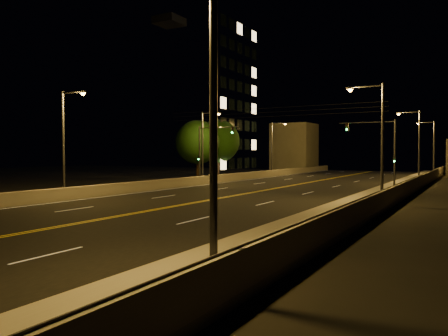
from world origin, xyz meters
The scene contains 21 objects.
road centered at (0.00, 20.00, 0.01)m, with size 18.00×120.00×0.02m, color black.
sidewalk centered at (10.80, 20.00, 0.15)m, with size 3.60×120.00×0.30m, color gray.
curb centered at (8.93, 20.00, 0.07)m, with size 0.14×120.00×0.15m, color gray.
parapet_wall centered at (12.45, 20.00, 0.80)m, with size 0.30×120.00×1.00m, color gray.
jersey_barrier centered at (-9.38, 20.00, 0.48)m, with size 0.45×120.00×0.95m, color gray.
distant_building_left centered at (-16.00, 78.67, 4.84)m, with size 8.00×8.00×9.67m, color gray.
parapet_rail centered at (12.45, 20.00, 1.33)m, with size 0.06×0.06×120.00m, color black.
lane_markings centered at (0.00, 19.93, 0.02)m, with size 17.32×116.00×0.00m.
streetlight_0 centered at (11.50, 0.58, 4.83)m, with size 2.55×0.28×8.27m.
streetlight_1 centered at (11.50, 22.46, 4.83)m, with size 2.55×0.28×8.27m.
streetlight_2 centered at (11.50, 44.39, 4.83)m, with size 2.55×0.28×8.27m.
streetlight_3 centered at (11.50, 63.47, 4.83)m, with size 2.55×0.28×8.27m.
streetlight_4 centered at (-9.90, 14.40, 4.83)m, with size 2.55×0.28×8.27m.
streetlight_5 centered at (-9.90, 34.07, 4.83)m, with size 2.55×0.28×8.27m.
streetlight_6 centered at (-9.90, 53.89, 4.83)m, with size 2.55×0.28×8.27m.
traffic_signal_right centered at (10.04, 32.85, 4.10)m, with size 5.11×0.31×6.56m.
traffic_signal_left centered at (-8.84, 32.85, 4.10)m, with size 5.11×0.31×6.56m.
overhead_wires centered at (0.00, 29.50, 7.40)m, with size 22.00×0.03×0.83m.
building_tower centered at (-25.21, 47.65, 11.94)m, with size 24.00×15.00×25.03m.
tree_0 centered at (-14.56, 39.60, 4.96)m, with size 5.81×5.81×7.88m.
tree_1 centered at (-14.35, 44.55, 5.22)m, with size 6.11×6.11×8.27m.
Camera 1 is at (17.31, -8.43, 3.57)m, focal length 35.00 mm.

